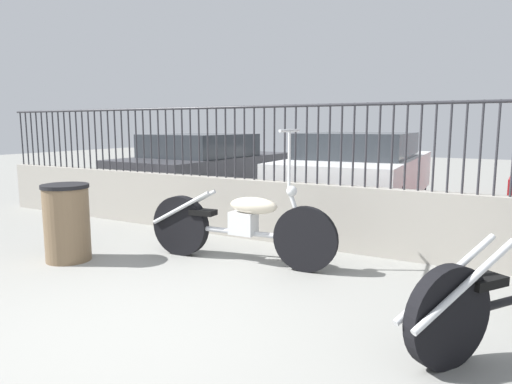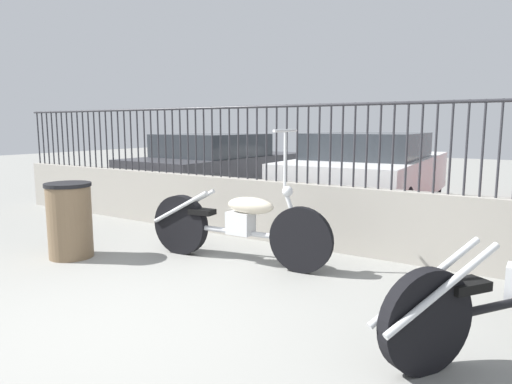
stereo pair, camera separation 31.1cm
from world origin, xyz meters
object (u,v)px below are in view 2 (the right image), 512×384
Objects in this scene: car_dark_grey at (217,164)px; car_white at (371,171)px; trash_bin at (70,220)px; motorcycle_silver at (228,224)px.

car_dark_grey is 3.30m from car_white.
trash_bin is 4.75m from car_dark_grey.
car_dark_grey is 0.92× the size of car_white.
car_dark_grey is (-1.42, 4.52, 0.24)m from trash_bin.
motorcycle_silver is at bearing 172.22° from car_white.
motorcycle_silver is at bearing 28.14° from trash_bin.
motorcycle_silver is 3.73m from car_white.
motorcycle_silver reaches higher than car_white.
motorcycle_silver is 0.52× the size of car_dark_grey.
car_white is at bearing 80.57° from motorcycle_silver.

